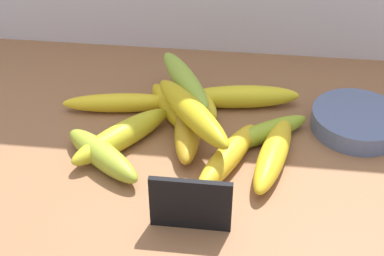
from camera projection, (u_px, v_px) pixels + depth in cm
name	position (u px, v px, depth cm)	size (l,w,h in cm)	color
counter_top	(182.00, 176.00, 85.17)	(110.00, 76.00, 3.00)	#8E5F3D
chalkboard_sign	(191.00, 206.00, 72.44)	(11.00, 1.80, 8.40)	black
fruit_bowl	(357.00, 121.00, 91.57)	(15.30, 15.30, 3.27)	slate
banana_0	(228.00, 157.00, 83.64)	(18.20, 3.82, 3.82)	gold
banana_1	(170.00, 107.00, 94.63)	(15.22, 3.60, 3.60)	gold
banana_2	(187.00, 129.00, 88.88)	(17.07, 4.25, 4.25)	#BC901F
banana_3	(122.00, 136.00, 87.56)	(19.43, 4.19, 4.19)	gold
banana_4	(102.00, 155.00, 83.75)	(16.53, 4.07, 4.07)	#98A92E
banana_5	(273.00, 154.00, 83.85)	(18.51, 4.11, 4.11)	yellow
banana_6	(193.00, 96.00, 96.84)	(15.12, 4.15, 4.15)	yellow
banana_7	(265.00, 132.00, 88.96)	(16.57, 3.35, 3.35)	#91AE2B
banana_8	(241.00, 97.00, 96.72)	(20.89, 4.07, 4.07)	yellow
banana_9	(121.00, 103.00, 95.81)	(20.53, 3.36, 3.36)	yellow
banana_10	(192.00, 112.00, 85.51)	(20.66, 4.12, 4.12)	gold
banana_11	(185.00, 80.00, 93.82)	(19.23, 3.73, 3.73)	#93B63A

